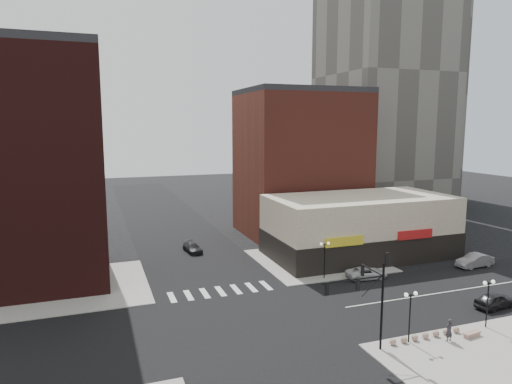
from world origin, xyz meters
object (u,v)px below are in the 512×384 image
street_lamp_se_a (410,304)px  dark_sedan_east (495,300)px  dark_sedan_north (193,248)px  pedestrian (449,330)px  traffic_signal (369,289)px  white_suv (367,273)px  street_lamp_se_b (488,292)px  stone_bench (472,334)px  silver_sedan (475,261)px  street_lamp_ne (325,251)px

street_lamp_se_a → dark_sedan_east: (12.44, 3.14, -2.55)m
dark_sedan_north → pedestrian: 35.65m
dark_sedan_north → pedestrian: bearing=-74.3°
street_lamp_se_a → pedestrian: street_lamp_se_a is taller
traffic_signal → white_suv: 17.65m
street_lamp_se_a → street_lamp_se_b: size_ratio=1.00×
stone_bench → dark_sedan_east: bearing=23.4°
street_lamp_se_b → dark_sedan_north: size_ratio=0.95×
silver_sedan → white_suv: bearing=-97.2°
street_lamp_se_b → dark_sedan_east: 6.01m
street_lamp_ne → silver_sedan: 19.80m
street_lamp_ne → stone_bench: size_ratio=2.39×
silver_sedan → traffic_signal: bearing=-64.9°
traffic_signal → silver_sedan: bearing=29.1°
street_lamp_ne → dark_sedan_north: bearing=126.5°
pedestrian → street_lamp_se_b: bearing=-175.9°
white_suv → pedestrian: pedestrian is taller
street_lamp_se_a → silver_sedan: bearing=33.7°
dark_sedan_east → silver_sedan: (8.06, 10.51, 0.07)m
dark_sedan_east → street_lamp_se_b: bearing=119.4°
street_lamp_se_a → stone_bench: 6.31m
traffic_signal → dark_sedan_north: bearing=102.4°
white_suv → stone_bench: white_suv is taller
stone_bench → dark_sedan_north: bearing=108.9°
silver_sedan → dark_sedan_north: bearing=-124.2°
street_lamp_se_a → pedestrian: (3.11, -0.96, -2.24)m
traffic_signal → street_lamp_se_b: traffic_signal is taller
traffic_signal → silver_sedan: traffic_signal is taller
white_suv → stone_bench: size_ratio=2.72×
dark_sedan_east → pedestrian: (-9.33, -4.10, 0.31)m
street_lamp_se_a → pedestrian: bearing=-17.1°
traffic_signal → street_lamp_se_b: (11.76, -0.17, -1.67)m
street_lamp_se_b → silver_sedan: street_lamp_se_b is taller
traffic_signal → street_lamp_ne: (4.76, 15.83, -1.67)m
traffic_signal → stone_bench: bearing=-7.2°
traffic_signal → street_lamp_ne: traffic_signal is taller
pedestrian → stone_bench: size_ratio=1.07×
street_lamp_se_a → street_lamp_ne: size_ratio=1.00×
white_suv → street_lamp_ne: bearing=76.9°
traffic_signal → dark_sedan_north: 32.77m
traffic_signal → dark_sedan_east: 17.01m
white_suv → dark_sedan_north: white_suv is taller
street_lamp_se_b → stone_bench: (-2.52, -1.00, -2.96)m
silver_sedan → pedestrian: (-17.39, -14.62, 0.24)m
street_lamp_se_a → street_lamp_se_b: 8.00m
silver_sedan → stone_bench: bearing=-49.7°
dark_sedan_north → street_lamp_ne: bearing=-60.7°
street_lamp_ne → silver_sedan: bearing=-6.8°
white_suv → silver_sedan: size_ratio=0.96×
traffic_signal → pedestrian: (6.87, -1.13, -3.91)m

